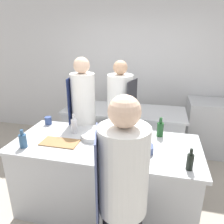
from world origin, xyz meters
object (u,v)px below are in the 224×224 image
object	(u,v)px
chef_at_pass_far	(84,121)
bottle_olive_oil	(74,126)
bottle_vinegar	(23,140)
cup	(48,121)
chef_at_prep_near	(122,201)
bottle_wine	(160,129)
oven_range	(214,128)
chef_at_stove	(120,121)
bowl_mixing_large	(141,148)
bowl_prep_small	(93,137)
bottle_cooking_oil	(190,161)
stockpot	(78,102)

from	to	relation	value
chef_at_pass_far	bottle_olive_oil	bearing A→B (deg)	176.19
bottle_vinegar	cup	xyz separation A→B (m)	(-0.05, 0.64, -0.03)
chef_at_prep_near	bottle_wine	size ratio (longest dim) A/B	7.15
oven_range	chef_at_stove	xyz separation A→B (m)	(-1.52, -1.01, 0.39)
bowl_mixing_large	bottle_olive_oil	bearing A→B (deg)	162.45
chef_at_stove	bowl_mixing_large	xyz separation A→B (m)	(0.39, -0.84, 0.07)
bottle_wine	cup	distance (m)	1.49
chef_at_stove	bowl_prep_small	distance (m)	0.71
chef_at_stove	bottle_olive_oil	size ratio (longest dim) A/B	7.05
bottle_olive_oil	bottle_vinegar	xyz separation A→B (m)	(-0.40, -0.47, -0.02)
chef_at_pass_far	bottle_cooking_oil	bearing A→B (deg)	-128.95
chef_at_prep_near	stockpot	world-z (taller)	chef_at_prep_near
bottle_cooking_oil	bowl_mixing_large	distance (m)	0.51
chef_at_prep_near	chef_at_pass_far	xyz separation A→B (m)	(-0.80, 1.34, 0.06)
bottle_olive_oil	bowl_prep_small	bearing A→B (deg)	-21.37
bottle_wine	bottle_cooking_oil	xyz separation A→B (m)	(0.28, -0.64, -0.01)
oven_range	stockpot	bearing A→B (deg)	-162.36
oven_range	bottle_vinegar	world-z (taller)	bottle_vinegar
oven_range	cup	size ratio (longest dim) A/B	9.26
bottle_wine	bowl_mixing_large	bearing A→B (deg)	-113.27
bowl_mixing_large	cup	distance (m)	1.38
chef_at_pass_far	bowl_prep_small	bearing A→B (deg)	-155.25
chef_at_prep_near	oven_range	bearing A→B (deg)	-39.96
chef_at_pass_far	bottle_vinegar	bearing A→B (deg)	149.55
oven_range	bottle_olive_oil	bearing A→B (deg)	-141.40
chef_at_pass_far	bottle_wine	bearing A→B (deg)	-108.20
chef_at_stove	cup	world-z (taller)	chef_at_stove
oven_range	bottle_cooking_oil	distance (m)	2.23
oven_range	bottle_wine	bearing A→B (deg)	-123.38
oven_range	chef_at_prep_near	size ratio (longest dim) A/B	0.57
cup	bottle_cooking_oil	bearing A→B (deg)	-20.60
bottle_olive_oil	chef_at_stove	bearing A→B (deg)	51.06
oven_range	chef_at_stove	bearing A→B (deg)	-146.41
bottle_olive_oil	bottle_cooking_oil	bearing A→B (deg)	-20.32
chef_at_pass_far	stockpot	xyz separation A→B (m)	(-0.28, 0.48, 0.11)
chef_at_pass_far	bottle_wine	xyz separation A→B (m)	(1.05, -0.23, 0.09)
bottle_vinegar	cup	bearing A→B (deg)	94.74
bowl_prep_small	bottle_wine	bearing A→B (deg)	18.50
chef_at_stove	bowl_prep_small	bearing A→B (deg)	-0.97
bottle_olive_oil	bowl_mixing_large	world-z (taller)	bottle_olive_oil
oven_range	bowl_prep_small	size ratio (longest dim) A/B	3.64
chef_at_pass_far	bottle_vinegar	distance (m)	0.93
chef_at_stove	bowl_mixing_large	size ratio (longest dim) A/B	6.84
bowl_prep_small	chef_at_stove	bearing A→B (deg)	74.41
bottle_wine	bottle_cooking_oil	world-z (taller)	bottle_wine
bottle_vinegar	bottle_cooking_oil	xyz separation A→B (m)	(1.72, -0.02, 0.00)
oven_range	chef_at_stove	size ratio (longest dim) A/B	0.56
bottle_wine	stockpot	bearing A→B (deg)	151.96
bottle_cooking_oil	stockpot	world-z (taller)	stockpot
bottle_olive_oil	bottle_wine	xyz separation A→B (m)	(1.04, 0.15, -0.00)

